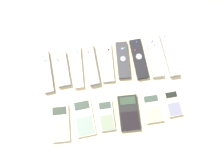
# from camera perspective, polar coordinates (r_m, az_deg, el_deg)

# --- Properties ---
(ground_plane) EXTENTS (3.00, 3.00, 0.00)m
(ground_plane) POSITION_cam_1_polar(r_m,az_deg,el_deg) (0.99, 0.24, -1.73)
(ground_plane) COLOR beige
(remote_0) EXTENTS (0.06, 0.20, 0.02)m
(remote_0) POSITION_cam_1_polar(r_m,az_deg,el_deg) (1.05, -16.70, 3.08)
(remote_0) COLOR gray
(remote_0) RESTS_ON ground_plane
(remote_1) EXTENTS (0.07, 0.17, 0.02)m
(remote_1) POSITION_cam_1_polar(r_m,az_deg,el_deg) (1.04, -12.90, 3.86)
(remote_1) COLOR gray
(remote_1) RESTS_ON ground_plane
(remote_2) EXTENTS (0.05, 0.20, 0.02)m
(remote_2) POSITION_cam_1_polar(r_m,az_deg,el_deg) (1.03, -9.00, 4.42)
(remote_2) COLOR white
(remote_2) RESTS_ON ground_plane
(remote_3) EXTENTS (0.05, 0.20, 0.03)m
(remote_3) POSITION_cam_1_polar(r_m,az_deg,el_deg) (1.02, -5.39, 5.08)
(remote_3) COLOR gray
(remote_3) RESTS_ON ground_plane
(remote_4) EXTENTS (0.07, 0.19, 0.02)m
(remote_4) POSITION_cam_1_polar(r_m,az_deg,el_deg) (1.02, -1.35, 5.61)
(remote_4) COLOR #B7B7BC
(remote_4) RESTS_ON ground_plane
(remote_5) EXTENTS (0.07, 0.18, 0.02)m
(remote_5) POSITION_cam_1_polar(r_m,az_deg,el_deg) (1.03, 2.87, 6.26)
(remote_5) COLOR #333338
(remote_5) RESTS_ON ground_plane
(remote_6) EXTENTS (0.06, 0.20, 0.02)m
(remote_6) POSITION_cam_1_polar(r_m,az_deg,el_deg) (1.04, 7.07, 6.53)
(remote_6) COLOR black
(remote_6) RESTS_ON ground_plane
(remote_7) EXTENTS (0.06, 0.21, 0.02)m
(remote_7) POSITION_cam_1_polar(r_m,az_deg,el_deg) (1.05, 11.05, 7.18)
(remote_7) COLOR white
(remote_7) RESTS_ON ground_plane
(remote_8) EXTENTS (0.05, 0.22, 0.03)m
(remote_8) POSITION_cam_1_polar(r_m,az_deg,el_deg) (1.07, 14.76, 7.45)
(remote_8) COLOR #B7B7BC
(remote_8) RESTS_ON ground_plane
(calculator_0) EXTENTS (0.08, 0.16, 0.02)m
(calculator_0) POSITION_cam_1_polar(r_m,az_deg,el_deg) (0.99, -13.35, -9.93)
(calculator_0) COLOR silver
(calculator_0) RESTS_ON ground_plane
(calculator_1) EXTENTS (0.09, 0.16, 0.01)m
(calculator_1) POSITION_cam_1_polar(r_m,az_deg,el_deg) (0.97, -7.33, -8.72)
(calculator_1) COLOR beige
(calculator_1) RESTS_ON ground_plane
(calculator_2) EXTENTS (0.06, 0.13, 0.02)m
(calculator_2) POSITION_cam_1_polar(r_m,az_deg,el_deg) (0.96, -1.50, -8.26)
(calculator_2) COLOR #B2B2B7
(calculator_2) RESTS_ON ground_plane
(calculator_3) EXTENTS (0.09, 0.16, 0.02)m
(calculator_3) POSITION_cam_1_polar(r_m,az_deg,el_deg) (0.97, 4.44, -7.48)
(calculator_3) COLOR black
(calculator_3) RESTS_ON ground_plane
(calculator_4) EXTENTS (0.08, 0.12, 0.02)m
(calculator_4) POSITION_cam_1_polar(r_m,az_deg,el_deg) (0.98, 10.53, -6.26)
(calculator_4) COLOR beige
(calculator_4) RESTS_ON ground_plane
(calculator_5) EXTENTS (0.07, 0.12, 0.01)m
(calculator_5) POSITION_cam_1_polar(r_m,az_deg,el_deg) (1.01, 15.65, -4.92)
(calculator_5) COLOR beige
(calculator_5) RESTS_ON ground_plane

